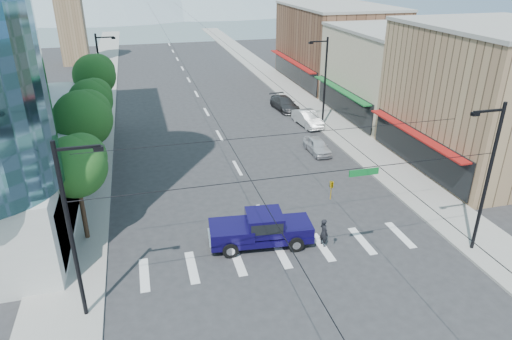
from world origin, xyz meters
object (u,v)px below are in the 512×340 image
Objects in this scene: parked_car_far at (284,104)px; pickup_truck at (260,228)px; pedestrian at (324,232)px; parked_car_mid at (308,118)px; parked_car_near at (317,146)px.

pickup_truck is at bearing -116.68° from parked_car_far.
pedestrian is 22.04m from parked_car_mid.
parked_car_far is at bearing 74.73° from pickup_truck.
parked_car_near is at bearing 61.31° from pickup_truck.
parked_car_mid is (6.90, 20.93, -0.12)m from pedestrian.
pickup_truck is 3.78m from pedestrian.
parked_car_mid is 0.93× the size of parked_car_far.
parked_car_near is at bearing -100.90° from parked_car_far.
pickup_truck is 22.45m from parked_car_mid.
pickup_truck reaches higher than parked_car_far.
parked_car_near is (5.10, 13.77, -0.23)m from pedestrian.
pedestrian reaches higher than parked_car_far.
pedestrian is 0.38× the size of parked_car_mid.
parked_car_near is 0.76× the size of parked_car_far.
parked_car_far is (1.21, 13.07, 0.08)m from parked_car_near.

